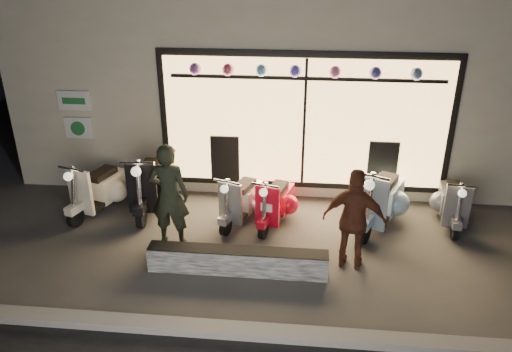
{
  "coord_description": "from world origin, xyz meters",
  "views": [
    {
      "loc": [
        0.78,
        -6.91,
        4.52
      ],
      "look_at": [
        0.03,
        0.6,
        1.05
      ],
      "focal_mm": 35.0,
      "sensor_mm": 36.0,
      "label": 1
    }
  ],
  "objects": [
    {
      "name": "ground",
      "position": [
        0.0,
        0.0,
        0.0
      ],
      "size": [
        40.0,
        40.0,
        0.0
      ],
      "primitive_type": "plane",
      "color": "#383533",
      "rests_on": "ground"
    },
    {
      "name": "graffiti_barrier",
      "position": [
        -0.12,
        -0.65,
        0.2
      ],
      "size": [
        2.72,
        0.28,
        0.4
      ],
      "primitive_type": "cube",
      "color": "black",
      "rests_on": "ground"
    },
    {
      "name": "man",
      "position": [
        -1.32,
        0.08,
        0.88
      ],
      "size": [
        0.66,
        0.45,
        1.77
      ],
      "primitive_type": "imported",
      "rotation": [
        0.0,
        0.0,
        3.1
      ],
      "color": "black",
      "rests_on": "ground"
    },
    {
      "name": "scooter_blue",
      "position": [
        2.23,
        1.15,
        0.47
      ],
      "size": [
        0.97,
        1.59,
        1.16
      ],
      "rotation": [
        0.0,
        0.0,
        -0.43
      ],
      "color": "black",
      "rests_on": "ground"
    },
    {
      "name": "kerb",
      "position": [
        0.0,
        -2.0,
        0.06
      ],
      "size": [
        40.0,
        0.25,
        0.12
      ],
      "primitive_type": "cube",
      "color": "slate",
      "rests_on": "ground"
    },
    {
      "name": "scooter_red",
      "position": [
        0.36,
        1.02,
        0.38
      ],
      "size": [
        0.65,
        1.32,
        0.94
      ],
      "rotation": [
        0.0,
        0.0,
        -0.27
      ],
      "color": "black",
      "rests_on": "ground"
    },
    {
      "name": "scooter_cream",
      "position": [
        -2.93,
        1.17,
        0.42
      ],
      "size": [
        0.76,
        1.47,
        1.05
      ],
      "rotation": [
        0.0,
        0.0,
        -0.3
      ],
      "color": "black",
      "rests_on": "ground"
    },
    {
      "name": "scooter_silver",
      "position": [
        -0.25,
        1.06,
        0.38
      ],
      "size": [
        0.71,
        1.33,
        0.95
      ],
      "rotation": [
        0.0,
        0.0,
        -0.32
      ],
      "color": "black",
      "rests_on": "ground"
    },
    {
      "name": "scooter_grey",
      "position": [
        3.5,
        1.33,
        0.38
      ],
      "size": [
        0.53,
        1.33,
        0.95
      ],
      "rotation": [
        0.0,
        0.0,
        -0.13
      ],
      "color": "black",
      "rests_on": "ground"
    },
    {
      "name": "woman",
      "position": [
        1.6,
        -0.31,
        0.81
      ],
      "size": [
        1.01,
        0.58,
        1.63
      ],
      "primitive_type": "imported",
      "rotation": [
        0.0,
        0.0,
        2.94
      ],
      "color": "#562B1B",
      "rests_on": "ground"
    },
    {
      "name": "scooter_black",
      "position": [
        -2.05,
        1.37,
        0.47
      ],
      "size": [
        0.58,
        1.63,
        1.17
      ],
      "rotation": [
        0.0,
        0.0,
        0.07
      ],
      "color": "black",
      "rests_on": "ground"
    },
    {
      "name": "shop_building",
      "position": [
        0.0,
        4.98,
        2.1
      ],
      "size": [
        10.2,
        6.23,
        4.2
      ],
      "color": "beige",
      "rests_on": "ground"
    }
  ]
}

